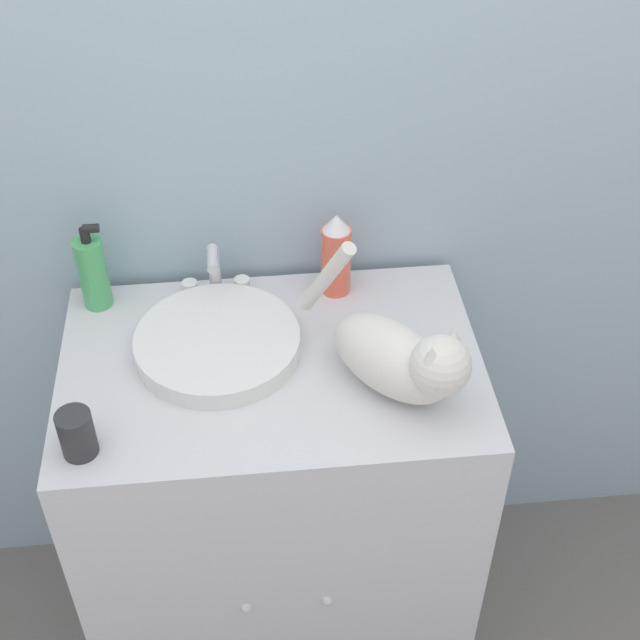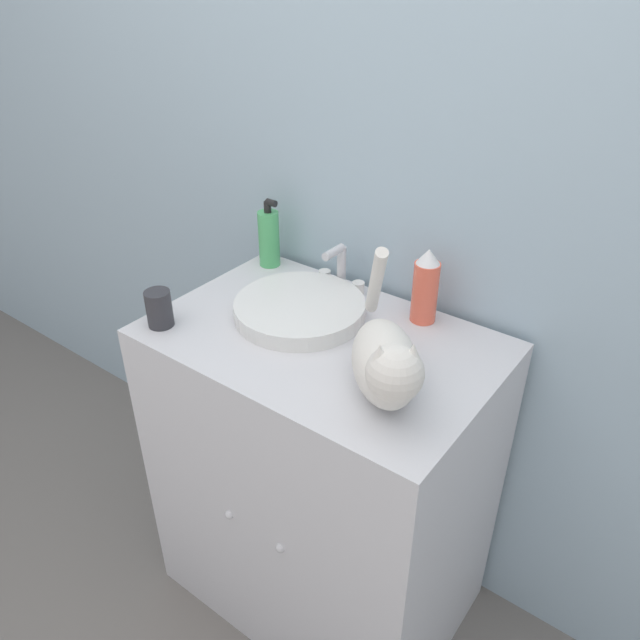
% 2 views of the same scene
% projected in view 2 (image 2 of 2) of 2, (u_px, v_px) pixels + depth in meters
% --- Properties ---
extents(wall_back, '(6.00, 0.05, 2.50)m').
position_uv_depth(wall_back, '(401.00, 158.00, 1.47)').
color(wall_back, '#9EB7C6').
rests_on(wall_back, ground_plane).
extents(vanity_cabinet, '(0.81, 0.55, 0.91)m').
position_uv_depth(vanity_cabinet, '(322.00, 477.00, 1.68)').
color(vanity_cabinet, silver).
rests_on(vanity_cabinet, ground_plane).
extents(sink_basin, '(0.32, 0.32, 0.04)m').
position_uv_depth(sink_basin, '(300.00, 309.00, 1.51)').
color(sink_basin, white).
rests_on(sink_basin, vanity_cabinet).
extents(faucet, '(0.14, 0.09, 0.13)m').
position_uv_depth(faucet, '(340.00, 271.00, 1.61)').
color(faucet, silver).
rests_on(faucet, vanity_cabinet).
extents(cat, '(0.30, 0.34, 0.26)m').
position_uv_depth(cat, '(387.00, 362.00, 1.22)').
color(cat, silver).
rests_on(cat, vanity_cabinet).
extents(soap_bottle, '(0.06, 0.06, 0.20)m').
position_uv_depth(soap_bottle, '(269.00, 238.00, 1.72)').
color(soap_bottle, '#4CB266').
rests_on(soap_bottle, vanity_cabinet).
extents(spray_bottle, '(0.06, 0.06, 0.19)m').
position_uv_depth(spray_bottle, '(425.00, 287.00, 1.46)').
color(spray_bottle, '#EF6047').
rests_on(spray_bottle, vanity_cabinet).
extents(cup, '(0.06, 0.06, 0.09)m').
position_uv_depth(cup, '(159.00, 309.00, 1.46)').
color(cup, '#2D2D33').
rests_on(cup, vanity_cabinet).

